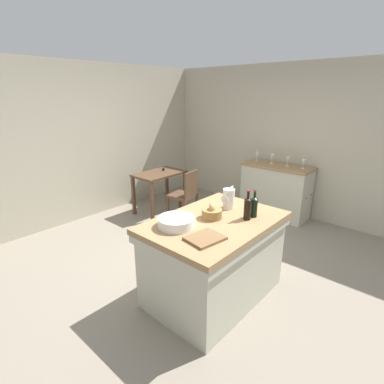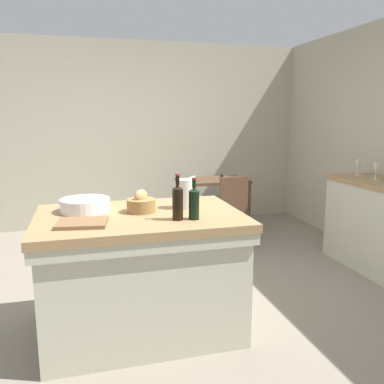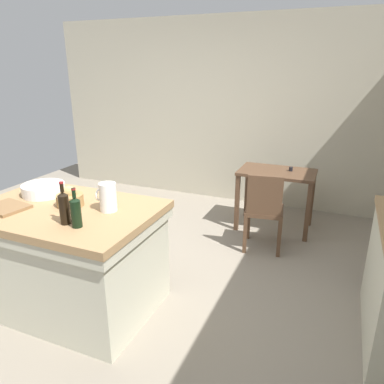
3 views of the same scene
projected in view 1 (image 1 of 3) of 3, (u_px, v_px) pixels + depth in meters
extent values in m
plane|color=gray|center=(196.00, 268.00, 3.74)|extent=(6.76, 6.76, 0.00)
cube|color=#B2AA93|center=(79.00, 143.00, 4.97)|extent=(5.32, 0.12, 2.60)
cube|color=#B2AA93|center=(293.00, 141.00, 5.18)|extent=(0.12, 5.20, 2.60)
cube|color=#99754C|center=(215.00, 223.00, 2.99)|extent=(1.44, 0.99, 0.06)
cube|color=#BCBAA3|center=(215.00, 229.00, 3.02)|extent=(1.42, 0.97, 0.08)
cube|color=#BCBAA3|center=(214.00, 261.00, 3.14)|extent=(1.36, 0.91, 0.83)
cube|color=#99754C|center=(278.00, 166.00, 5.12)|extent=(0.52, 1.18, 0.04)
cube|color=#BCBAA3|center=(275.00, 192.00, 5.26)|extent=(0.49, 1.15, 0.88)
sphere|color=brown|center=(306.00, 198.00, 4.79)|extent=(0.03, 0.03, 0.03)
sphere|color=brown|center=(312.00, 195.00, 4.96)|extent=(0.03, 0.03, 0.03)
cube|color=#513826|center=(159.00, 174.00, 5.34)|extent=(0.90, 0.57, 0.04)
cube|color=#513826|center=(152.00, 202.00, 5.01)|extent=(0.05, 0.05, 0.71)
cube|color=#513826|center=(185.00, 191.00, 5.60)|extent=(0.05, 0.05, 0.71)
cube|color=#513826|center=(134.00, 196.00, 5.32)|extent=(0.05, 0.05, 0.71)
cube|color=#513826|center=(167.00, 185.00, 5.91)|extent=(0.05, 0.05, 0.71)
cylinder|color=black|center=(163.00, 169.00, 5.47)|extent=(0.04, 0.04, 0.05)
cube|color=#513826|center=(182.00, 195.00, 5.06)|extent=(0.45, 0.45, 0.04)
cube|color=#513826|center=(191.00, 184.00, 4.89)|extent=(0.36, 0.08, 0.42)
cube|color=#513826|center=(180.00, 203.00, 5.37)|extent=(0.05, 0.05, 0.42)
cube|color=#513826|center=(168.00, 209.00, 5.08)|extent=(0.05, 0.05, 0.42)
cube|color=#513826|center=(197.00, 207.00, 5.18)|extent=(0.05, 0.05, 0.42)
cube|color=#513826|center=(185.00, 214.00, 4.89)|extent=(0.05, 0.05, 0.42)
cylinder|color=white|center=(229.00, 199.00, 3.26)|extent=(0.13, 0.13, 0.22)
cone|color=white|center=(232.00, 187.00, 3.26)|extent=(0.07, 0.04, 0.06)
torus|color=white|center=(225.00, 199.00, 3.20)|extent=(0.02, 0.10, 0.10)
cylinder|color=white|center=(176.00, 222.00, 2.82)|extent=(0.35, 0.35, 0.09)
cylinder|color=olive|center=(212.00, 214.00, 3.02)|extent=(0.21, 0.21, 0.09)
ellipsoid|color=tan|center=(212.00, 207.00, 3.00)|extent=(0.13, 0.12, 0.10)
cube|color=brown|center=(205.00, 238.00, 2.58)|extent=(0.34, 0.30, 0.02)
cylinder|color=black|center=(254.00, 208.00, 3.04)|extent=(0.07, 0.07, 0.19)
cone|color=black|center=(255.00, 198.00, 3.00)|extent=(0.07, 0.07, 0.02)
cylinder|color=black|center=(255.00, 194.00, 2.99)|extent=(0.03, 0.03, 0.07)
cylinder|color=maroon|center=(255.00, 191.00, 2.98)|extent=(0.03, 0.03, 0.01)
cylinder|color=black|center=(247.00, 210.00, 2.96)|extent=(0.07, 0.07, 0.21)
cone|color=black|center=(248.00, 199.00, 2.93)|extent=(0.07, 0.07, 0.02)
cylinder|color=black|center=(248.00, 194.00, 2.91)|extent=(0.03, 0.03, 0.07)
cylinder|color=maroon|center=(248.00, 191.00, 2.90)|extent=(0.03, 0.03, 0.01)
cylinder|color=white|center=(303.00, 168.00, 4.86)|extent=(0.06, 0.06, 0.00)
cylinder|color=white|center=(303.00, 166.00, 4.85)|extent=(0.01, 0.01, 0.06)
cone|color=white|center=(304.00, 162.00, 4.83)|extent=(0.07, 0.07, 0.09)
cylinder|color=white|center=(287.00, 166.00, 5.03)|extent=(0.06, 0.06, 0.00)
cylinder|color=white|center=(287.00, 164.00, 5.02)|extent=(0.01, 0.01, 0.06)
cone|color=white|center=(288.00, 160.00, 4.99)|extent=(0.07, 0.07, 0.09)
cylinder|color=white|center=(272.00, 163.00, 5.21)|extent=(0.06, 0.06, 0.00)
cylinder|color=white|center=(272.00, 162.00, 5.19)|extent=(0.01, 0.01, 0.07)
cone|color=white|center=(272.00, 157.00, 5.17)|extent=(0.07, 0.07, 0.10)
cylinder|color=white|center=(257.00, 161.00, 5.40)|extent=(0.06, 0.06, 0.00)
cylinder|color=white|center=(257.00, 159.00, 5.39)|extent=(0.01, 0.01, 0.07)
cone|color=white|center=(257.00, 154.00, 5.36)|extent=(0.07, 0.07, 0.10)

